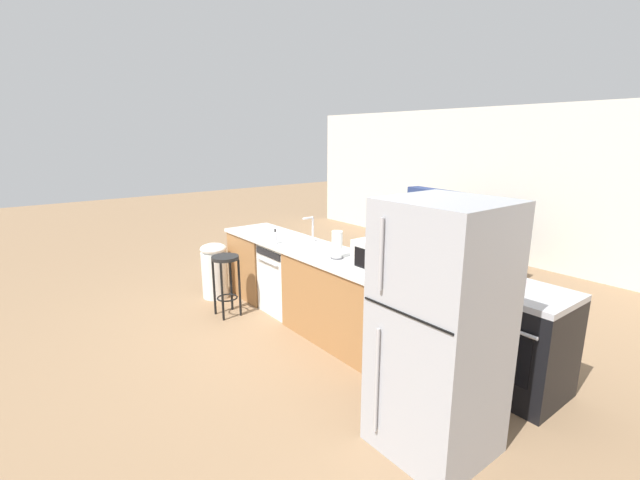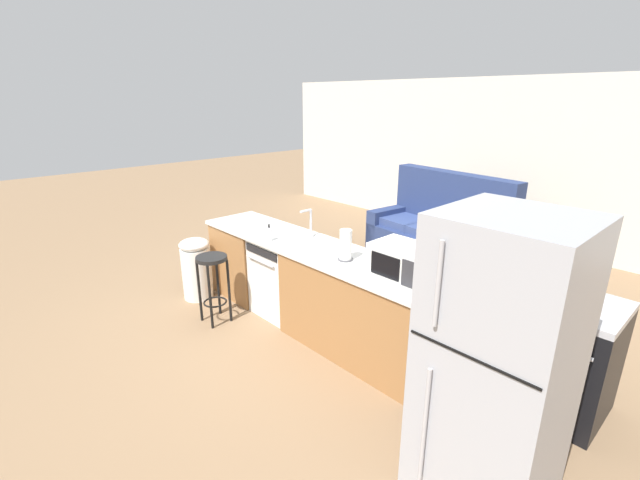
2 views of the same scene
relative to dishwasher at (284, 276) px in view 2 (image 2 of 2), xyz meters
name	(u,v)px [view 2 (image 2 of 2)]	position (x,y,z in m)	size (l,w,h in m)	color
ground_plane	(300,319)	(0.25, 0.00, -0.42)	(24.00, 24.00, 0.00)	#896B4C
wall_back	(512,163)	(0.55, 4.20, 0.88)	(10.00, 0.06, 2.60)	silver
kitchen_counter	(315,291)	(0.49, 0.00, 0.00)	(2.94, 0.66, 0.90)	#9E6B3D
dishwasher	(284,276)	(0.00, 0.00, 0.00)	(0.58, 0.61, 0.84)	white
stove_range	(556,353)	(2.60, 0.55, 0.03)	(0.76, 0.68, 0.90)	black
refrigerator	(497,364)	(2.60, -0.55, 0.45)	(0.72, 0.73, 1.74)	#A8AAB2
microwave	(404,262)	(1.55, 0.00, 0.62)	(0.50, 0.37, 0.28)	white
sink_faucet	(310,225)	(0.24, 0.17, 0.61)	(0.07, 0.18, 0.30)	silver
paper_towel_roll	(346,245)	(0.95, -0.05, 0.62)	(0.14, 0.14, 0.28)	#4C4C51
soap_bottle	(269,234)	(0.06, -0.22, 0.55)	(0.06, 0.06, 0.18)	silver
kettle	(551,277)	(2.43, 0.68, 0.56)	(0.21, 0.17, 0.19)	red
bar_stool	(213,275)	(-0.34, -0.68, 0.11)	(0.32, 0.32, 0.74)	black
trash_bin	(196,268)	(-0.99, -0.54, -0.04)	(0.35, 0.35, 0.74)	white
couch	(441,234)	(0.30, 2.68, -0.03)	(2.10, 1.14, 1.27)	navy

